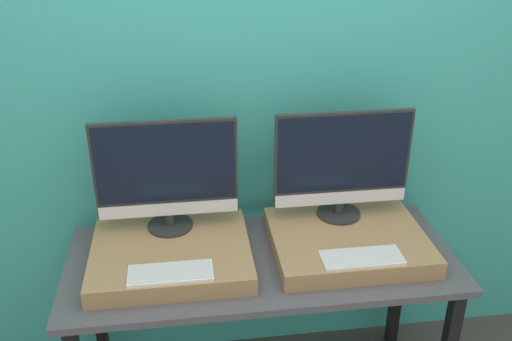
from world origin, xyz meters
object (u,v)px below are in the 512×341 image
at_px(monitor_left, 166,173).
at_px(keyboard_right, 362,257).
at_px(keyboard_left, 171,273).
at_px(monitor_right, 342,163).

xyz_separation_m(monitor_left, keyboard_right, (0.73, -0.34, -0.24)).
relative_size(keyboard_left, monitor_right, 0.54).
bearing_deg(monitor_right, keyboard_left, -155.09).
distance_m(keyboard_left, monitor_right, 0.84).
bearing_deg(keyboard_left, monitor_right, 24.91).
xyz_separation_m(monitor_right, keyboard_right, (0.00, -0.34, -0.24)).
relative_size(keyboard_left, keyboard_right, 1.00).
xyz_separation_m(monitor_left, monitor_right, (0.73, 0.00, 0.00)).
bearing_deg(keyboard_left, keyboard_right, 0.00).
relative_size(monitor_left, keyboard_left, 1.85).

